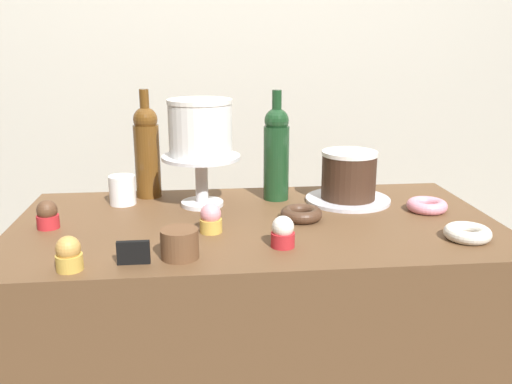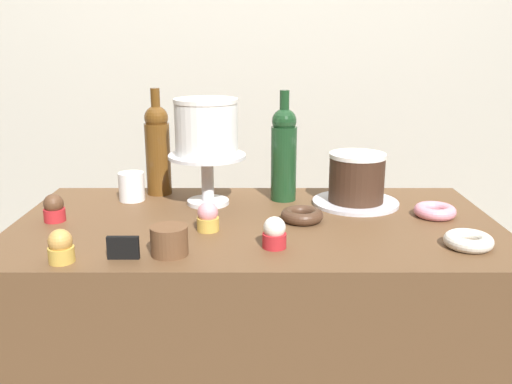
# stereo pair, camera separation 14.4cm
# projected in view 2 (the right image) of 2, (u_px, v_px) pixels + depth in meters

# --- Properties ---
(back_wall) EXTENTS (6.00, 0.05, 2.60)m
(back_wall) POSITION_uv_depth(u_px,v_px,m) (256.00, 61.00, 2.24)
(back_wall) COLOR #BCB7A8
(back_wall) RESTS_ON ground_plane
(display_counter) EXTENTS (1.28, 0.67, 0.92)m
(display_counter) POSITION_uv_depth(u_px,v_px,m) (256.00, 372.00, 1.59)
(display_counter) COLOR brown
(display_counter) RESTS_ON ground_plane
(cake_stand_pedestal) EXTENTS (0.22, 0.22, 0.15)m
(cake_stand_pedestal) POSITION_uv_depth(u_px,v_px,m) (207.00, 171.00, 1.59)
(cake_stand_pedestal) COLOR silver
(cake_stand_pedestal) RESTS_ON display_counter
(white_layer_cake) EXTENTS (0.18, 0.18, 0.16)m
(white_layer_cake) POSITION_uv_depth(u_px,v_px,m) (206.00, 127.00, 1.56)
(white_layer_cake) COLOR white
(white_layer_cake) RESTS_ON cake_stand_pedestal
(silver_serving_platter) EXTENTS (0.25, 0.25, 0.01)m
(silver_serving_platter) POSITION_uv_depth(u_px,v_px,m) (355.00, 202.00, 1.61)
(silver_serving_platter) COLOR silver
(silver_serving_platter) RESTS_ON display_counter
(chocolate_round_cake) EXTENTS (0.16, 0.16, 0.14)m
(chocolate_round_cake) POSITION_uv_depth(u_px,v_px,m) (357.00, 177.00, 1.59)
(chocolate_round_cake) COLOR #3D2619
(chocolate_round_cake) RESTS_ON silver_serving_platter
(wine_bottle_amber) EXTENTS (0.08, 0.08, 0.33)m
(wine_bottle_amber) POSITION_uv_depth(u_px,v_px,m) (158.00, 148.00, 1.69)
(wine_bottle_amber) COLOR #5B3814
(wine_bottle_amber) RESTS_ON display_counter
(wine_bottle_green) EXTENTS (0.08, 0.08, 0.33)m
(wine_bottle_green) POSITION_uv_depth(u_px,v_px,m) (284.00, 152.00, 1.62)
(wine_bottle_green) COLOR #193D1E
(wine_bottle_green) RESTS_ON display_counter
(cupcake_chocolate) EXTENTS (0.06, 0.06, 0.07)m
(cupcake_chocolate) POSITION_uv_depth(u_px,v_px,m) (54.00, 209.00, 1.45)
(cupcake_chocolate) COLOR red
(cupcake_chocolate) RESTS_ON display_counter
(cupcake_caramel) EXTENTS (0.06, 0.06, 0.07)m
(cupcake_caramel) POSITION_uv_depth(u_px,v_px,m) (61.00, 247.00, 1.19)
(cupcake_caramel) COLOR gold
(cupcake_caramel) RESTS_ON display_counter
(cupcake_vanilla) EXTENTS (0.06, 0.06, 0.07)m
(cupcake_vanilla) POSITION_uv_depth(u_px,v_px,m) (274.00, 233.00, 1.27)
(cupcake_vanilla) COLOR red
(cupcake_vanilla) RESTS_ON display_counter
(cupcake_strawberry) EXTENTS (0.06, 0.06, 0.07)m
(cupcake_strawberry) POSITION_uv_depth(u_px,v_px,m) (208.00, 217.00, 1.38)
(cupcake_strawberry) COLOR gold
(cupcake_strawberry) RESTS_ON display_counter
(donut_sugar) EXTENTS (0.11, 0.11, 0.03)m
(donut_sugar) POSITION_uv_depth(u_px,v_px,m) (468.00, 241.00, 1.28)
(donut_sugar) COLOR silver
(donut_sugar) RESTS_ON display_counter
(donut_pink) EXTENTS (0.11, 0.11, 0.03)m
(donut_pink) POSITION_uv_depth(u_px,v_px,m) (435.00, 211.00, 1.50)
(donut_pink) COLOR pink
(donut_pink) RESTS_ON display_counter
(donut_chocolate) EXTENTS (0.11, 0.11, 0.03)m
(donut_chocolate) POSITION_uv_depth(u_px,v_px,m) (302.00, 215.00, 1.46)
(donut_chocolate) COLOR #472D1E
(donut_chocolate) RESTS_ON display_counter
(cookie_stack) EXTENTS (0.08, 0.08, 0.07)m
(cookie_stack) POSITION_uv_depth(u_px,v_px,m) (169.00, 241.00, 1.23)
(cookie_stack) COLOR brown
(cookie_stack) RESTS_ON display_counter
(price_sign_chalkboard) EXTENTS (0.07, 0.01, 0.05)m
(price_sign_chalkboard) POSITION_uv_depth(u_px,v_px,m) (123.00, 248.00, 1.21)
(price_sign_chalkboard) COLOR black
(price_sign_chalkboard) RESTS_ON display_counter
(coffee_cup_ceramic) EXTENTS (0.08, 0.08, 0.08)m
(coffee_cup_ceramic) POSITION_uv_depth(u_px,v_px,m) (132.00, 186.00, 1.64)
(coffee_cup_ceramic) COLOR white
(coffee_cup_ceramic) RESTS_ON display_counter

